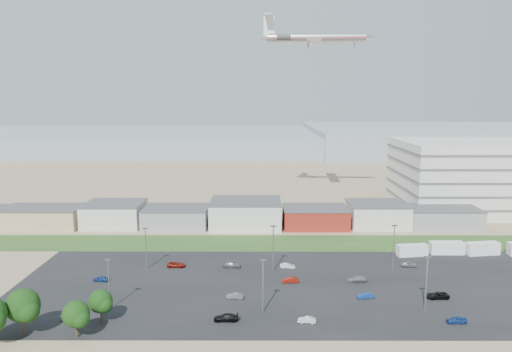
{
  "coord_description": "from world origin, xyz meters",
  "views": [
    {
      "loc": [
        -2.32,
        -83.4,
        40.4
      ],
      "look_at": [
        -2.59,
        22.0,
        23.8
      ],
      "focal_mm": 35.0,
      "sensor_mm": 36.0,
      "label": 1
    }
  ],
  "objects_px": {
    "parked_car_5": "(101,279)",
    "parked_car_12": "(357,279)",
    "airliner": "(316,38)",
    "parked_car_9": "(176,265)",
    "parked_car_10": "(73,317)",
    "parked_car_11": "(288,266)",
    "parked_car_7": "(290,280)",
    "parked_car_0": "(437,295)",
    "parked_car_6": "(232,265)",
    "parked_car_3": "(226,317)",
    "box_trailer_a": "(412,250)",
    "parked_car_2": "(456,320)",
    "parked_car_4": "(235,296)",
    "parked_car_8": "(409,264)",
    "parked_car_13": "(307,320)",
    "parked_car_1": "(366,296)"
  },
  "relations": [
    {
      "from": "parked_car_5",
      "to": "parked_car_12",
      "type": "relative_size",
      "value": 0.79
    },
    {
      "from": "airliner",
      "to": "parked_car_9",
      "type": "bearing_deg",
      "value": -116.01
    },
    {
      "from": "parked_car_10",
      "to": "parked_car_11",
      "type": "xyz_separation_m",
      "value": [
        41.22,
        28.19,
        -0.0
      ]
    },
    {
      "from": "parked_car_7",
      "to": "parked_car_10",
      "type": "distance_m",
      "value": 45.28
    },
    {
      "from": "parked_car_0",
      "to": "parked_car_12",
      "type": "distance_m",
      "value": 17.2
    },
    {
      "from": "parked_car_12",
      "to": "parked_car_0",
      "type": "bearing_deg",
      "value": 56.06
    },
    {
      "from": "parked_car_6",
      "to": "parked_car_12",
      "type": "bearing_deg",
      "value": -100.78
    },
    {
      "from": "parked_car_3",
      "to": "parked_car_5",
      "type": "relative_size",
      "value": 1.34
    },
    {
      "from": "parked_car_3",
      "to": "parked_car_12",
      "type": "height_order",
      "value": "parked_car_3"
    },
    {
      "from": "parked_car_6",
      "to": "parked_car_7",
      "type": "xyz_separation_m",
      "value": [
        13.36,
        -10.02,
        -0.03
      ]
    },
    {
      "from": "parked_car_3",
      "to": "parked_car_12",
      "type": "distance_m",
      "value": 34.06
    },
    {
      "from": "parked_car_3",
      "to": "parked_car_11",
      "type": "relative_size",
      "value": 1.26
    },
    {
      "from": "parked_car_5",
      "to": "parked_car_7",
      "type": "bearing_deg",
      "value": 96.66
    },
    {
      "from": "box_trailer_a",
      "to": "parked_car_11",
      "type": "height_order",
      "value": "box_trailer_a"
    },
    {
      "from": "parked_car_0",
      "to": "parked_car_2",
      "type": "bearing_deg",
      "value": -6.32
    },
    {
      "from": "parked_car_9",
      "to": "parked_car_12",
      "type": "xyz_separation_m",
      "value": [
        41.66,
        -9.7,
        0.01
      ]
    },
    {
      "from": "parked_car_2",
      "to": "parked_car_5",
      "type": "distance_m",
      "value": 73.85
    },
    {
      "from": "airliner",
      "to": "parked_car_4",
      "type": "relative_size",
      "value": 12.52
    },
    {
      "from": "airliner",
      "to": "parked_car_9",
      "type": "xyz_separation_m",
      "value": [
        -41.15,
        -72.85,
        -61.37
      ]
    },
    {
      "from": "parked_car_6",
      "to": "parked_car_10",
      "type": "distance_m",
      "value": 40.04
    },
    {
      "from": "parked_car_4",
      "to": "parked_car_5",
      "type": "xyz_separation_m",
      "value": [
        -30.26,
        9.61,
        0.0
      ]
    },
    {
      "from": "parked_car_6",
      "to": "parked_car_12",
      "type": "distance_m",
      "value": 29.75
    },
    {
      "from": "parked_car_9",
      "to": "parked_car_8",
      "type": "bearing_deg",
      "value": -87.04
    },
    {
      "from": "parked_car_3",
      "to": "parked_car_8",
      "type": "xyz_separation_m",
      "value": [
        42.31,
        29.59,
        -0.02
      ]
    },
    {
      "from": "parked_car_2",
      "to": "parked_car_8",
      "type": "relative_size",
      "value": 0.97
    },
    {
      "from": "parked_car_5",
      "to": "parked_car_6",
      "type": "bearing_deg",
      "value": 115.56
    },
    {
      "from": "parked_car_4",
      "to": "parked_car_6",
      "type": "xyz_separation_m",
      "value": [
        -1.54,
        18.87,
        0.06
      ]
    },
    {
      "from": "parked_car_13",
      "to": "parked_car_10",
      "type": "bearing_deg",
      "value": -84.74
    },
    {
      "from": "parked_car_3",
      "to": "parked_car_10",
      "type": "xyz_separation_m",
      "value": [
        -28.22,
        0.37,
        -0.06
      ]
    },
    {
      "from": "parked_car_4",
      "to": "parked_car_13",
      "type": "distance_m",
      "value": 17.44
    },
    {
      "from": "airliner",
      "to": "parked_car_0",
      "type": "relative_size",
      "value": 9.49
    },
    {
      "from": "parked_car_2",
      "to": "parked_car_5",
      "type": "height_order",
      "value": "parked_car_2"
    },
    {
      "from": "airliner",
      "to": "parked_car_13",
      "type": "bearing_deg",
      "value": -93.51
    },
    {
      "from": "parked_car_3",
      "to": "parked_car_4",
      "type": "relative_size",
      "value": 1.3
    },
    {
      "from": "parked_car_3",
      "to": "parked_car_8",
      "type": "bearing_deg",
      "value": 125.24
    },
    {
      "from": "parked_car_10",
      "to": "parked_car_9",
      "type": "bearing_deg",
      "value": -31.63
    },
    {
      "from": "parked_car_2",
      "to": "parked_car_10",
      "type": "distance_m",
      "value": 70.05
    },
    {
      "from": "parked_car_4",
      "to": "parked_car_10",
      "type": "distance_m",
      "value": 31.02
    },
    {
      "from": "parked_car_1",
      "to": "parked_car_12",
      "type": "bearing_deg",
      "value": 171.71
    },
    {
      "from": "parked_car_8",
      "to": "parked_car_3",
      "type": "bearing_deg",
      "value": 125.25
    },
    {
      "from": "box_trailer_a",
      "to": "parked_car_0",
      "type": "height_order",
      "value": "box_trailer_a"
    },
    {
      "from": "parked_car_1",
      "to": "parked_car_7",
      "type": "height_order",
      "value": "parked_car_7"
    },
    {
      "from": "parked_car_7",
      "to": "parked_car_9",
      "type": "xyz_separation_m",
      "value": [
        -26.82,
        10.22,
        0.01
      ]
    },
    {
      "from": "parked_car_0",
      "to": "parked_car_3",
      "type": "bearing_deg",
      "value": -79.74
    },
    {
      "from": "parked_car_7",
      "to": "parked_car_1",
      "type": "bearing_deg",
      "value": 55.52
    },
    {
      "from": "parked_car_6",
      "to": "parked_car_9",
      "type": "relative_size",
      "value": 0.98
    },
    {
      "from": "parked_car_2",
      "to": "airliner",
      "type": "bearing_deg",
      "value": -172.9
    },
    {
      "from": "parked_car_8",
      "to": "parked_car_9",
      "type": "bearing_deg",
      "value": 90.55
    },
    {
      "from": "parked_car_2",
      "to": "parked_car_10",
      "type": "xyz_separation_m",
      "value": [
        -70.04,
        1.16,
        -0.02
      ]
    },
    {
      "from": "airliner",
      "to": "parked_car_3",
      "type": "relative_size",
      "value": 9.65
    }
  ]
}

